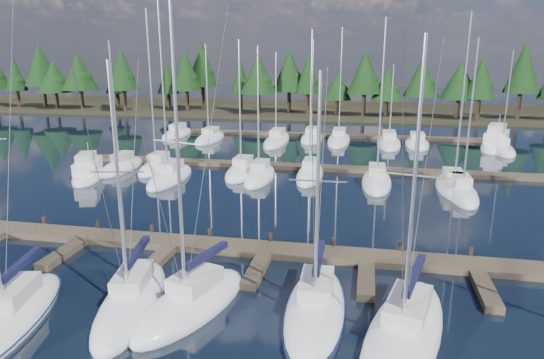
% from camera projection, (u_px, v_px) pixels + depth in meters
% --- Properties ---
extents(ground, '(260.00, 260.00, 0.00)m').
position_uv_depth(ground, '(296.00, 197.00, 41.17)').
color(ground, black).
rests_on(ground, ground).
extents(far_shore, '(220.00, 30.00, 0.60)m').
position_uv_depth(far_shore, '(339.00, 110.00, 97.95)').
color(far_shore, '#2A2717').
rests_on(far_shore, ground).
extents(main_dock, '(44.00, 6.13, 0.90)m').
position_uv_depth(main_dock, '(265.00, 254.00, 29.14)').
color(main_dock, brown).
rests_on(main_dock, ground).
extents(back_docks, '(50.00, 21.80, 0.40)m').
position_uv_depth(back_docks, '(319.00, 149.00, 59.68)').
color(back_docks, brown).
rests_on(back_docks, ground).
extents(front_sailboat_1, '(4.52, 9.46, 15.64)m').
position_uv_depth(front_sailboat_1, '(11.00, 317.00, 22.12)').
color(front_sailboat_1, white).
rests_on(front_sailboat_1, ground).
extents(front_sailboat_2, '(4.17, 9.02, 12.51)m').
position_uv_depth(front_sailboat_2, '(132.00, 301.00, 23.49)').
color(front_sailboat_2, white).
rests_on(front_sailboat_2, ground).
extents(front_sailboat_3, '(5.19, 8.50, 14.93)m').
position_uv_depth(front_sailboat_3, '(191.00, 303.00, 23.33)').
color(front_sailboat_3, white).
rests_on(front_sailboat_3, ground).
extents(front_sailboat_4, '(3.07, 9.33, 12.10)m').
position_uv_depth(front_sailboat_4, '(315.00, 309.00, 22.81)').
color(front_sailboat_4, white).
rests_on(front_sailboat_4, ground).
extents(front_sailboat_5, '(5.38, 10.64, 13.48)m').
position_uv_depth(front_sailboat_5, '(404.00, 332.00, 20.94)').
color(front_sailboat_5, white).
rests_on(front_sailboat_5, ground).
extents(back_sailboat_rows, '(47.99, 33.10, 17.58)m').
position_uv_depth(back_sailboat_rows, '(316.00, 156.00, 55.64)').
color(back_sailboat_rows, white).
rests_on(back_sailboat_rows, ground).
extents(motor_yacht_left, '(5.35, 8.53, 4.04)m').
position_uv_depth(motor_yacht_left, '(88.00, 173.00, 47.27)').
color(motor_yacht_left, white).
rests_on(motor_yacht_left, ground).
extents(motor_yacht_right, '(6.39, 10.55, 5.02)m').
position_uv_depth(motor_yacht_right, '(496.00, 144.00, 61.48)').
color(motor_yacht_right, white).
rests_on(motor_yacht_right, ground).
extents(tree_line, '(187.84, 11.65, 13.19)m').
position_uv_depth(tree_line, '(326.00, 77.00, 87.20)').
color(tree_line, black).
rests_on(tree_line, far_shore).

